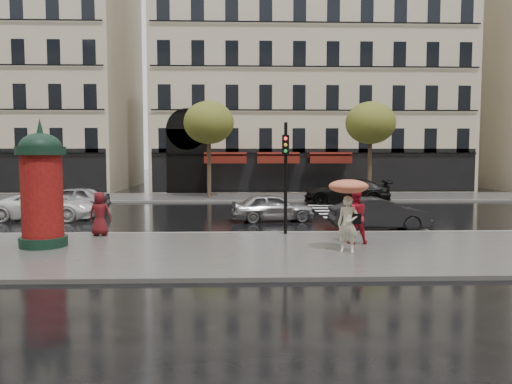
{
  "coord_description": "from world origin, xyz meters",
  "views": [
    {
      "loc": [
        0.08,
        -15.93,
        3.15
      ],
      "look_at": [
        0.65,
        1.5,
        1.79
      ],
      "focal_mm": 35.0,
      "sensor_mm": 36.0,
      "label": 1
    }
  ],
  "objects_px": {
    "traffic_light": "(286,167)",
    "car_darkgrey": "(379,214)",
    "woman_umbrella": "(348,203)",
    "morris_column": "(42,186)",
    "car_silver": "(273,207)",
    "car_white": "(47,206)",
    "car_black": "(347,192)",
    "man_burgundy": "(100,214)",
    "car_far_silver": "(72,199)",
    "woman_red": "(355,217)"
  },
  "relations": [
    {
      "from": "man_burgundy",
      "to": "morris_column",
      "type": "bearing_deg",
      "value": 60.05
    },
    {
      "from": "traffic_light",
      "to": "car_darkgrey",
      "type": "relative_size",
      "value": 1.04
    },
    {
      "from": "car_silver",
      "to": "car_white",
      "type": "bearing_deg",
      "value": 77.93
    },
    {
      "from": "traffic_light",
      "to": "car_darkgrey",
      "type": "xyz_separation_m",
      "value": [
        4.01,
        1.66,
        -1.98
      ]
    },
    {
      "from": "car_silver",
      "to": "car_darkgrey",
      "type": "bearing_deg",
      "value": -130.9
    },
    {
      "from": "traffic_light",
      "to": "car_black",
      "type": "xyz_separation_m",
      "value": [
        4.95,
        12.18,
        -1.88
      ]
    },
    {
      "from": "woman_umbrella",
      "to": "car_darkgrey",
      "type": "relative_size",
      "value": 0.57
    },
    {
      "from": "woman_umbrella",
      "to": "car_white",
      "type": "height_order",
      "value": "woman_umbrella"
    },
    {
      "from": "car_black",
      "to": "car_far_silver",
      "type": "distance_m",
      "value": 16.11
    },
    {
      "from": "car_silver",
      "to": "car_far_silver",
      "type": "relative_size",
      "value": 0.97
    },
    {
      "from": "car_black",
      "to": "car_white",
      "type": "bearing_deg",
      "value": -59.2
    },
    {
      "from": "woman_umbrella",
      "to": "morris_column",
      "type": "distance_m",
      "value": 9.78
    },
    {
      "from": "traffic_light",
      "to": "car_white",
      "type": "bearing_deg",
      "value": 154.51
    },
    {
      "from": "morris_column",
      "to": "car_far_silver",
      "type": "xyz_separation_m",
      "value": [
        -2.71,
        10.99,
        -1.43
      ]
    },
    {
      "from": "woman_umbrella",
      "to": "car_far_silver",
      "type": "relative_size",
      "value": 0.59
    },
    {
      "from": "traffic_light",
      "to": "car_silver",
      "type": "xyz_separation_m",
      "value": [
        -0.19,
        4.38,
        -1.99
      ]
    },
    {
      "from": "car_silver",
      "to": "car_white",
      "type": "height_order",
      "value": "same"
    },
    {
      "from": "car_silver",
      "to": "car_darkgrey",
      "type": "relative_size",
      "value": 0.95
    },
    {
      "from": "car_white",
      "to": "car_far_silver",
      "type": "bearing_deg",
      "value": 1.75
    },
    {
      "from": "car_far_silver",
      "to": "woman_umbrella",
      "type": "bearing_deg",
      "value": 50.22
    },
    {
      "from": "woman_umbrella",
      "to": "woman_red",
      "type": "bearing_deg",
      "value": 69.6
    },
    {
      "from": "woman_red",
      "to": "morris_column",
      "type": "bearing_deg",
      "value": 0.94
    },
    {
      "from": "car_black",
      "to": "woman_umbrella",
      "type": "bearing_deg",
      "value": -5.35
    },
    {
      "from": "car_black",
      "to": "car_far_silver",
      "type": "relative_size",
      "value": 1.34
    },
    {
      "from": "woman_umbrella",
      "to": "car_black",
      "type": "bearing_deg",
      "value": 77.93
    },
    {
      "from": "woman_umbrella",
      "to": "man_burgundy",
      "type": "xyz_separation_m",
      "value": [
        -8.43,
        3.35,
        -0.71
      ]
    },
    {
      "from": "woman_umbrella",
      "to": "morris_column",
      "type": "relative_size",
      "value": 0.56
    },
    {
      "from": "man_burgundy",
      "to": "car_silver",
      "type": "bearing_deg",
      "value": -144.62
    },
    {
      "from": "car_silver",
      "to": "car_black",
      "type": "height_order",
      "value": "car_black"
    },
    {
      "from": "woman_umbrella",
      "to": "traffic_light",
      "type": "height_order",
      "value": "traffic_light"
    },
    {
      "from": "woman_umbrella",
      "to": "man_burgundy",
      "type": "distance_m",
      "value": 9.1
    },
    {
      "from": "car_white",
      "to": "car_black",
      "type": "distance_m",
      "value": 17.24
    },
    {
      "from": "morris_column",
      "to": "car_black",
      "type": "distance_m",
      "value": 19.47
    },
    {
      "from": "traffic_light",
      "to": "woman_umbrella",
      "type": "bearing_deg",
      "value": -65.44
    },
    {
      "from": "car_darkgrey",
      "to": "car_far_silver",
      "type": "bearing_deg",
      "value": 62.7
    },
    {
      "from": "morris_column",
      "to": "car_black",
      "type": "relative_size",
      "value": 0.79
    },
    {
      "from": "traffic_light",
      "to": "car_far_silver",
      "type": "distance_m",
      "value": 14.05
    },
    {
      "from": "man_burgundy",
      "to": "car_darkgrey",
      "type": "height_order",
      "value": "man_burgundy"
    },
    {
      "from": "morris_column",
      "to": "car_black",
      "type": "bearing_deg",
      "value": 47.84
    },
    {
      "from": "woman_umbrella",
      "to": "traffic_light",
      "type": "bearing_deg",
      "value": 114.56
    },
    {
      "from": "woman_red",
      "to": "car_darkgrey",
      "type": "bearing_deg",
      "value": -117.26
    },
    {
      "from": "man_burgundy",
      "to": "car_far_silver",
      "type": "bearing_deg",
      "value": -64.85
    },
    {
      "from": "man_burgundy",
      "to": "car_far_silver",
      "type": "distance_m",
      "value": 9.75
    },
    {
      "from": "car_silver",
      "to": "car_far_silver",
      "type": "height_order",
      "value": "car_far_silver"
    },
    {
      "from": "woman_umbrella",
      "to": "car_black",
      "type": "xyz_separation_m",
      "value": [
        3.35,
        15.67,
        -0.88
      ]
    },
    {
      "from": "woman_red",
      "to": "car_darkgrey",
      "type": "distance_m",
      "value": 4.12
    },
    {
      "from": "morris_column",
      "to": "car_darkgrey",
      "type": "height_order",
      "value": "morris_column"
    },
    {
      "from": "man_burgundy",
      "to": "traffic_light",
      "type": "height_order",
      "value": "traffic_light"
    },
    {
      "from": "man_burgundy",
      "to": "car_black",
      "type": "xyz_separation_m",
      "value": [
        11.78,
        12.32,
        -0.16
      ]
    },
    {
      "from": "man_burgundy",
      "to": "car_silver",
      "type": "height_order",
      "value": "man_burgundy"
    }
  ]
}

